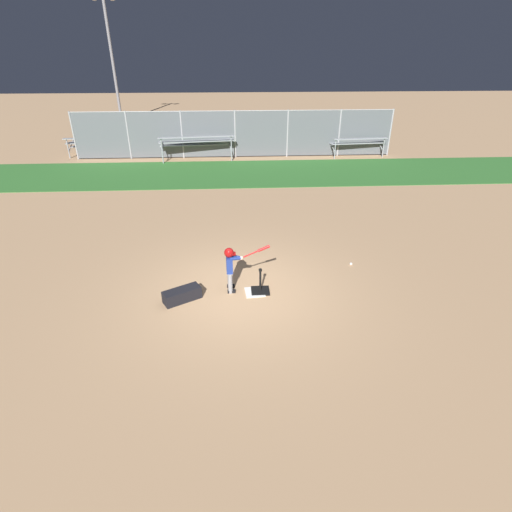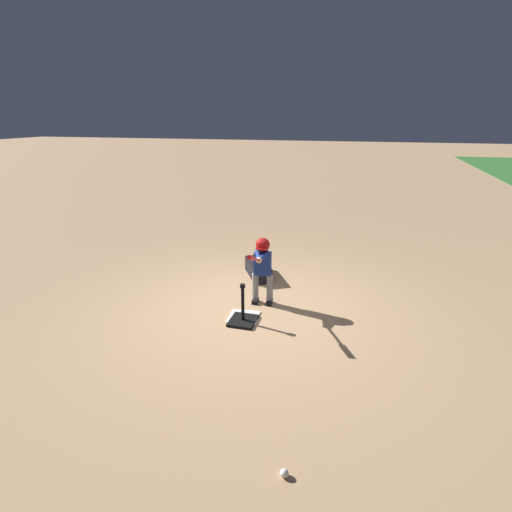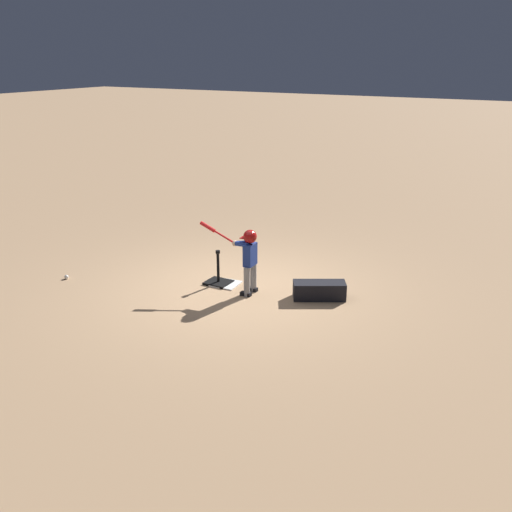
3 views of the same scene
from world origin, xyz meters
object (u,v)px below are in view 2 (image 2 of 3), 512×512
Objects in this scene: batting_tee at (243,317)px; equipment_bag at (258,269)px; batter_child at (262,263)px; baseball at (284,473)px.

batting_tee is 1.79m from equipment_bag.
batter_child is 1.30m from equipment_bag.
batting_tee is at bearing -155.32° from baseball.
equipment_bag reaches higher than baseball.
batter_child is 3.33m from baseball.
batting_tee is at bearing -21.23° from equipment_bag.
batter_child is (-0.66, 0.11, 0.61)m from batting_tee.
batter_child is at bearing 170.25° from batting_tee.
baseball is at bearing -11.33° from equipment_bag.
baseball is 0.09× the size of equipment_bag.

